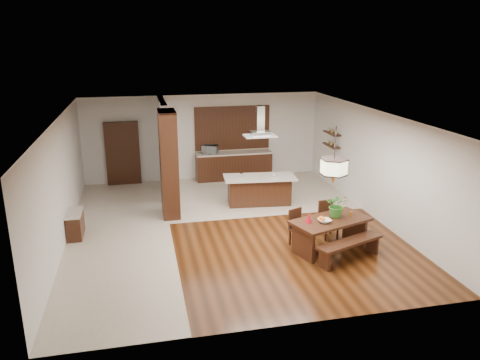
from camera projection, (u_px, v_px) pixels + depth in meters
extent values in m
plane|color=#381B0A|center=(229.00, 227.00, 12.17)|extent=(9.00, 9.00, 0.00)
cube|color=white|center=(228.00, 116.00, 11.33)|extent=(8.00, 9.00, 0.04)
cube|color=silver|center=(203.00, 137.00, 15.95)|extent=(8.00, 0.04, 2.90)
cube|color=silver|center=(281.00, 249.00, 7.55)|extent=(8.00, 0.04, 2.90)
cube|color=silver|center=(61.00, 183.00, 10.93)|extent=(0.04, 9.00, 2.90)
cube|color=silver|center=(374.00, 164.00, 12.57)|extent=(0.04, 9.00, 2.90)
cube|color=beige|center=(120.00, 236.00, 11.61)|extent=(2.50, 9.00, 0.01)
cube|color=beige|center=(252.00, 193.00, 14.76)|extent=(5.50, 4.00, 0.01)
cube|color=#3F250F|center=(228.00, 116.00, 11.33)|extent=(8.00, 9.00, 0.02)
cube|color=black|center=(169.00, 164.00, 12.58)|extent=(0.45, 1.00, 2.90)
cube|color=silver|center=(164.00, 147.00, 14.55)|extent=(0.18, 2.40, 2.90)
cube|color=black|center=(75.00, 224.00, 11.49)|extent=(0.37, 0.88, 0.63)
cube|color=black|center=(123.00, 153.00, 15.42)|extent=(1.10, 0.20, 2.10)
cube|color=black|center=(234.00, 166.00, 16.17)|extent=(2.60, 0.60, 0.90)
cube|color=beige|center=(234.00, 153.00, 16.03)|extent=(2.60, 0.62, 0.05)
cube|color=#A45C31|center=(232.00, 128.00, 16.03)|extent=(2.60, 0.08, 1.50)
cube|color=black|center=(331.00, 145.00, 14.99)|extent=(0.26, 0.90, 0.04)
cube|color=black|center=(332.00, 133.00, 14.87)|extent=(0.26, 0.90, 0.04)
cube|color=black|center=(331.00, 221.00, 10.65)|extent=(2.00, 1.43, 0.06)
cube|color=black|center=(303.00, 243.00, 10.37)|extent=(0.31, 0.71, 0.69)
cube|color=black|center=(355.00, 229.00, 11.15)|extent=(0.31, 0.71, 0.69)
imported|color=#347828|center=(337.00, 205.00, 10.72)|extent=(0.64, 0.61, 0.56)
imported|color=beige|center=(325.00, 221.00, 10.46)|extent=(0.31, 0.31, 0.07)
cone|color=#B70D20|center=(309.00, 218.00, 10.44)|extent=(0.19, 0.19, 0.23)
cylinder|color=gold|center=(351.00, 213.00, 10.85)|extent=(0.08, 0.08, 0.10)
cube|color=black|center=(259.00, 191.00, 13.72)|extent=(1.86, 0.85, 0.81)
cube|color=beige|center=(260.00, 177.00, 13.55)|extent=(2.15, 1.10, 0.04)
imported|color=white|center=(274.00, 175.00, 13.54)|extent=(0.13, 0.13, 0.09)
imported|color=#B8BBBF|center=(210.00, 149.00, 15.84)|extent=(0.61, 0.53, 0.28)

